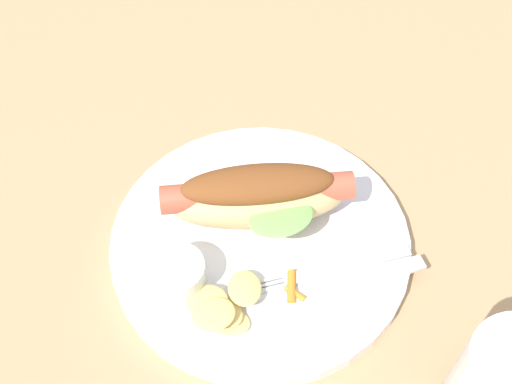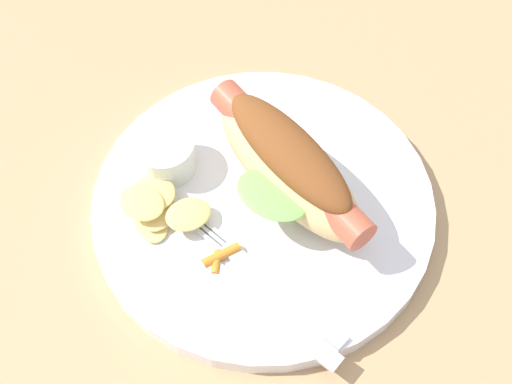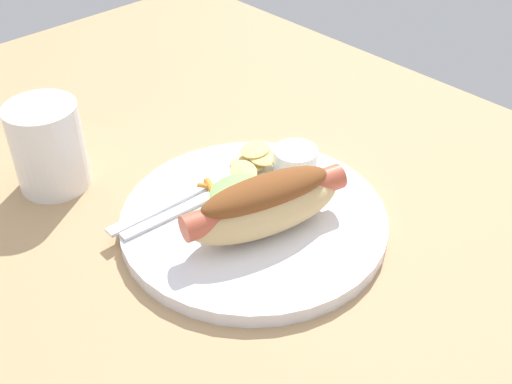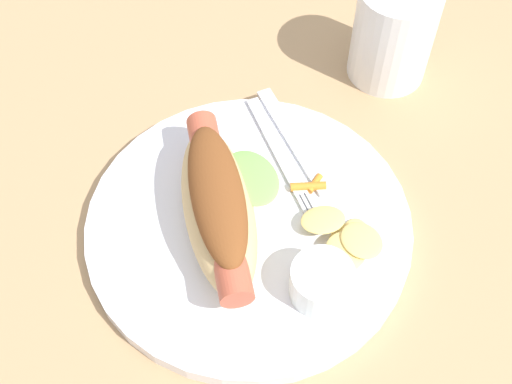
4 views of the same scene
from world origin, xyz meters
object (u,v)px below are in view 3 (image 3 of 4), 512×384
(plate, at_px, (254,220))
(carrot_garnish, at_px, (210,188))
(hot_dog, at_px, (265,203))
(sauce_ramekin, at_px, (295,161))
(fork, at_px, (183,209))
(drinking_cup, at_px, (48,147))
(chips_pile, at_px, (253,160))
(knife, at_px, (164,206))

(plate, bearing_deg, carrot_garnish, -174.00)
(hot_dog, relative_size, sauce_ramekin, 3.55)
(fork, height_order, drinking_cup, drinking_cup)
(fork, xyz_separation_m, drinking_cup, (-0.16, -0.06, 0.03))
(hot_dog, xyz_separation_m, fork, (-0.08, -0.04, -0.03))
(fork, xyz_separation_m, chips_pile, (-0.01, 0.11, 0.01))
(carrot_garnish, bearing_deg, fork, -80.82)
(carrot_garnish, relative_size, drinking_cup, 0.32)
(hot_dog, bearing_deg, carrot_garnish, 104.58)
(drinking_cup, bearing_deg, knife, 21.06)
(fork, bearing_deg, sauce_ramekin, -9.28)
(knife, xyz_separation_m, drinking_cup, (-0.14, -0.05, 0.03))
(hot_dog, xyz_separation_m, drinking_cup, (-0.24, -0.11, 0.00))
(hot_dog, xyz_separation_m, carrot_garnish, (-0.09, -0.00, -0.03))
(plate, xyz_separation_m, fork, (-0.06, -0.05, 0.01))
(carrot_garnish, distance_m, drinking_cup, 0.19)
(knife, bearing_deg, hot_dog, -59.34)
(plate, height_order, drinking_cup, drinking_cup)
(sauce_ramekin, relative_size, chips_pile, 0.64)
(plate, relative_size, knife, 2.08)
(chips_pile, bearing_deg, carrot_garnish, -90.94)
(sauce_ramekin, height_order, knife, sauce_ramekin)
(knife, bearing_deg, chips_pile, -4.43)
(hot_dog, bearing_deg, drinking_cup, 128.91)
(sauce_ramekin, height_order, drinking_cup, drinking_cup)
(carrot_garnish, bearing_deg, drinking_cup, -144.32)
(plate, xyz_separation_m, sauce_ramekin, (-0.02, 0.09, 0.02))
(sauce_ramekin, xyz_separation_m, carrot_garnish, (-0.04, -0.09, -0.01))
(hot_dog, bearing_deg, fork, 132.89)
(plate, relative_size, hot_dog, 1.58)
(sauce_ramekin, bearing_deg, plate, -74.96)
(sauce_ramekin, distance_m, knife, 0.16)
(fork, bearing_deg, knife, 125.12)
(plate, relative_size, drinking_cup, 2.76)
(chips_pile, xyz_separation_m, drinking_cup, (-0.15, -0.17, 0.02))
(sauce_ramekin, height_order, fork, sauce_ramekin)
(chips_pile, bearing_deg, knife, -96.26)
(hot_dog, height_order, drinking_cup, drinking_cup)
(carrot_garnish, bearing_deg, plate, 6.00)
(knife, distance_m, carrot_garnish, 0.06)
(fork, bearing_deg, carrot_garnish, 13.76)
(hot_dog, bearing_deg, plate, 89.21)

